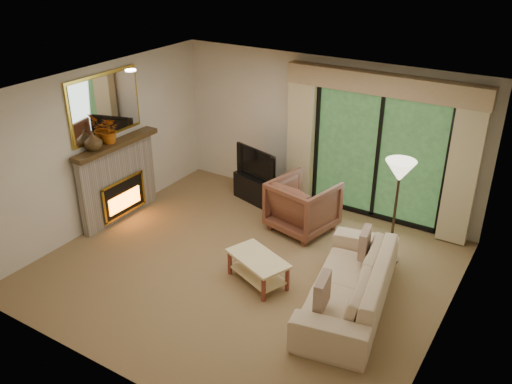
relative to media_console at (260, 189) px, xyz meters
The scene contains 22 objects.
floor 2.18m from the media_console, 64.12° to the right, with size 5.50×5.50×0.00m, color olive.
ceiling 3.21m from the media_console, 64.12° to the right, with size 5.50×5.50×0.00m, color silver.
wall_back 1.53m from the media_console, 30.17° to the left, with size 5.00×5.00×0.00m, color beige.
wall_front 4.67m from the media_console, 78.00° to the right, with size 5.00×5.00×0.00m, color beige.
wall_left 2.86m from the media_console, 132.77° to the right, with size 5.00×5.00×0.00m, color beige.
wall_right 4.31m from the media_console, 27.81° to the right, with size 5.00×5.00×0.00m, color beige.
fireplace 2.47m from the media_console, 133.90° to the right, with size 0.24×1.70×1.37m, color gray, non-canonical shape.
mirror 3.02m from the media_console, 135.31° to the right, with size 0.07×1.45×1.02m, color gold, non-canonical shape.
sliding_door 2.19m from the media_console, 14.41° to the left, with size 2.26×0.10×2.16m, color black, non-canonical shape.
curtain_left 1.20m from the media_console, 33.19° to the left, with size 0.45×0.18×2.35m, color tan.
curtain_right 3.46m from the media_console, ahead, with size 0.45×0.18×2.35m, color tan.
cornice 2.88m from the media_console, 11.90° to the left, with size 3.20×0.24×0.32m, color tan.
media_console is the anchor object (origin of this frame).
tv 0.51m from the media_console, 90.00° to the right, with size 0.95×0.12×0.55m, color black.
armchair 1.25m from the media_console, 24.13° to the right, with size 0.92×0.95×0.86m, color brown.
sofa 3.22m from the media_console, 37.54° to the right, with size 2.34×0.91×0.68m, color tan.
pillow_near 3.63m from the media_console, 46.81° to the right, with size 0.11×0.42×0.42m, color #4E3728.
pillow_far 2.81m from the media_console, 27.49° to the right, with size 0.10×0.39×0.39m, color #4E3728.
coffee_table 2.51m from the media_console, 59.09° to the right, with size 0.90×0.49×0.40m, color beige, non-canonical shape.
floor_lamp 2.79m from the media_console, 13.60° to the right, with size 0.43×0.43×1.60m, color beige, non-canonical shape.
vase 3.02m from the media_console, 127.43° to the right, with size 0.28×0.28×0.29m, color #3A2915.
branches 2.81m from the media_console, 132.46° to the right, with size 0.39×0.34×0.44m, color #99460D.
Camera 1 is at (3.61, -5.52, 4.45)m, focal length 38.00 mm.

